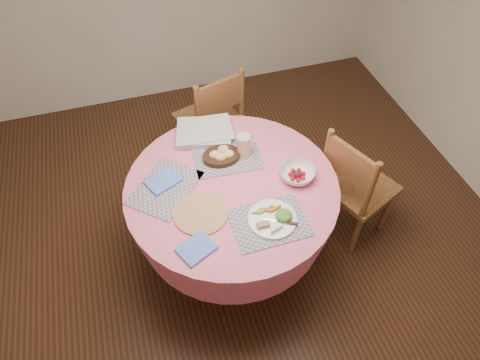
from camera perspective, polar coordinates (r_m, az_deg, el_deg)
The scene contains 16 objects.
ground at distance 3.06m, azimuth -0.91°, elevation -9.91°, with size 4.00×4.00×0.00m, color #331C0F.
room_envelope at distance 1.83m, azimuth -1.58°, elevation 19.34°, with size 4.01×4.01×2.71m.
dining_table at distance 2.60m, azimuth -1.05°, elevation -3.51°, with size 1.24×1.24×0.75m.
chair_right at distance 2.90m, azimuth 14.99°, elevation -0.73°, with size 0.54×0.55×0.92m.
chair_back at distance 3.27m, azimuth -3.75°, elevation 8.11°, with size 0.53×0.52×0.94m.
placemat_front at distance 2.29m, azimuth 3.90°, elevation -5.65°, with size 0.40×0.30×0.01m, color #178278.
placemat_left at distance 2.47m, azimuth -9.94°, elevation -1.05°, with size 0.40×0.30×0.01m, color #178278.
placemat_back at distance 2.61m, azimuth -1.78°, elevation 3.16°, with size 0.40×0.30×0.01m, color #178278.
wicker_trivet at distance 2.33m, azimuth -5.25°, elevation -4.41°, with size 0.30×0.30×0.01m, color #A97149.
napkin_near at distance 2.20m, azimuth -5.80°, elevation -9.06°, with size 0.18×0.14×0.01m, color #5271D5.
napkin_far at distance 2.50m, azimuth -10.26°, elevation -0.14°, with size 0.18×0.14×0.01m, color #5271D5.
dinner_plate at distance 2.29m, azimuth 4.56°, elevation -5.13°, with size 0.26×0.26×0.05m.
bread_bowl at distance 2.57m, azimuth -2.48°, elevation 3.36°, with size 0.23×0.23×0.08m.
latte_mug at distance 2.57m, azimuth 0.52°, elevation 4.64°, with size 0.12×0.08×0.14m.
fruit_bowl at distance 2.49m, azimuth 7.63°, elevation 0.81°, with size 0.25×0.25×0.06m.
newspaper_stack at distance 2.74m, azimuth -4.80°, elevation 6.44°, with size 0.40×0.35×0.04m.
Camera 1 is at (-0.43, -1.54, 2.61)m, focal length 32.00 mm.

